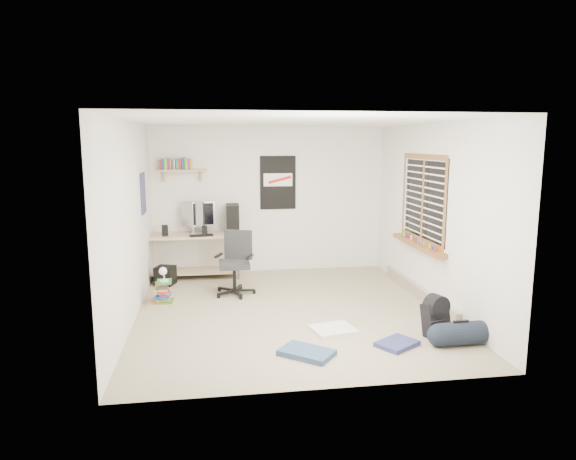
{
  "coord_description": "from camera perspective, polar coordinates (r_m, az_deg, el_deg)",
  "views": [
    {
      "loc": [
        -0.99,
        -6.55,
        2.24
      ],
      "look_at": [
        0.02,
        0.22,
        1.07
      ],
      "focal_mm": 32.0,
      "sensor_mm": 36.0,
      "label": 1
    }
  ],
  "objects": [
    {
      "name": "desk",
      "position": [
        8.76,
        -10.62,
        -2.79
      ],
      "size": [
        1.67,
        0.79,
        0.75
      ],
      "primitive_type": "cube",
      "rotation": [
        0.0,
        0.0,
        -0.05
      ],
      "color": "tan",
      "rests_on": "floor"
    },
    {
      "name": "window",
      "position": [
        7.5,
        14.65,
        3.37
      ],
      "size": [
        0.1,
        1.5,
        1.26
      ],
      "primitive_type": "cube",
      "color": "brown",
      "rests_on": "right_wall"
    },
    {
      "name": "jeans_b",
      "position": [
        5.97,
        12.02,
        -12.26
      ],
      "size": [
        0.54,
        0.51,
        0.05
      ],
      "primitive_type": "cube",
      "rotation": [
        0.0,
        0.0,
        0.57
      ],
      "color": "navy",
      "rests_on": "floor"
    },
    {
      "name": "speaker_right",
      "position": [
        8.37,
        -9.25,
        -0.08
      ],
      "size": [
        0.09,
        0.09,
        0.16
      ],
      "primitive_type": "cube",
      "rotation": [
        0.0,
        0.0,
        -0.05
      ],
      "color": "black",
      "rests_on": "desk"
    },
    {
      "name": "left_wall",
      "position": [
        6.7,
        -17.13,
        0.8
      ],
      "size": [
        0.01,
        4.5,
        2.5
      ],
      "primitive_type": "cube",
      "color": "silver",
      "rests_on": "ground"
    },
    {
      "name": "pc_tower",
      "position": [
        8.65,
        -6.17,
        1.31
      ],
      "size": [
        0.22,
        0.45,
        0.46
      ],
      "primitive_type": "cube",
      "rotation": [
        0.0,
        0.0,
        -0.03
      ],
      "color": "black",
      "rests_on": "desk"
    },
    {
      "name": "jeans_a",
      "position": [
        5.61,
        2.08,
        -13.46
      ],
      "size": [
        0.65,
        0.62,
        0.06
      ],
      "primitive_type": "cube",
      "rotation": [
        0.0,
        0.0,
        -0.68
      ],
      "color": "navy",
      "rests_on": "floor"
    },
    {
      "name": "poster_left_wall",
      "position": [
        7.85,
        -15.8,
        3.96
      ],
      "size": [
        0.02,
        0.42,
        0.6
      ],
      "primitive_type": "cube",
      "color": "navy",
      "rests_on": "left_wall"
    },
    {
      "name": "poster_back_wall",
      "position": [
        8.88,
        -1.12,
        5.28
      ],
      "size": [
        0.62,
        0.03,
        0.92
      ],
      "primitive_type": "cube",
      "color": "black",
      "rests_on": "back_wall"
    },
    {
      "name": "subwoofer",
      "position": [
        8.41,
        -13.48,
        -4.99
      ],
      "size": [
        0.35,
        0.35,
        0.31
      ],
      "primitive_type": "cube",
      "rotation": [
        0.0,
        0.0,
        -0.33
      ],
      "color": "black",
      "rests_on": "floor"
    },
    {
      "name": "baseboard_heater",
      "position": [
        7.76,
        14.25,
        -6.65
      ],
      "size": [
        0.08,
        2.5,
        0.18
      ],
      "primitive_type": "cube",
      "color": "#B7B2A8",
      "rests_on": "floor"
    },
    {
      "name": "keyboard",
      "position": [
        8.39,
        -9.59,
        -0.58
      ],
      "size": [
        0.39,
        0.19,
        0.02
      ],
      "primitive_type": "cube",
      "rotation": [
        0.0,
        0.0,
        0.17
      ],
      "color": "black",
      "rests_on": "desk"
    },
    {
      "name": "right_wall",
      "position": [
        7.27,
        15.9,
        1.54
      ],
      "size": [
        0.01,
        4.5,
        2.5
      ],
      "primitive_type": "cube",
      "color": "silver",
      "rests_on": "ground"
    },
    {
      "name": "duffel_bag",
      "position": [
        6.14,
        18.59,
        -10.79
      ],
      "size": [
        0.28,
        0.28,
        0.52
      ],
      "primitive_type": "cylinder",
      "rotation": [
        0.0,
        0.0,
        0.05
      ],
      "color": "black",
      "rests_on": "floor"
    },
    {
      "name": "tshirt",
      "position": [
        6.29,
        5.03,
        -10.96
      ],
      "size": [
        0.57,
        0.51,
        0.04
      ],
      "primitive_type": "cube",
      "rotation": [
        0.0,
        0.0,
        0.22
      ],
      "color": "silver",
      "rests_on": "floor"
    },
    {
      "name": "wall_shelf",
      "position": [
        8.72,
        -11.61,
        6.52
      ],
      "size": [
        0.8,
        0.22,
        0.24
      ],
      "primitive_type": "cube",
      "color": "tan",
      "rests_on": "back_wall"
    },
    {
      "name": "ceiling",
      "position": [
        6.63,
        0.08,
        12.02
      ],
      "size": [
        4.0,
        4.5,
        0.01
      ],
      "primitive_type": "cube",
      "color": "white",
      "rests_on": "ground"
    },
    {
      "name": "monitor_right",
      "position": [
        8.65,
        -9.34,
        1.06
      ],
      "size": [
        0.38,
        0.15,
        0.41
      ],
      "primitive_type": "cube",
      "rotation": [
        0.0,
        0.0,
        0.15
      ],
      "color": "#99989D",
      "rests_on": "desk"
    },
    {
      "name": "book_stack",
      "position": [
        7.49,
        -13.69,
        -6.76
      ],
      "size": [
        0.52,
        0.46,
        0.31
      ],
      "primitive_type": "cube",
      "rotation": [
        0.0,
        0.0,
        0.22
      ],
      "color": "brown",
      "rests_on": "floor"
    },
    {
      "name": "office_chair",
      "position": [
        7.63,
        -6.0,
        -3.57
      ],
      "size": [
        0.8,
        0.8,
        0.95
      ],
      "primitive_type": "cube",
      "rotation": [
        0.0,
        0.0,
        -0.36
      ],
      "color": "#242427",
      "rests_on": "floor"
    },
    {
      "name": "monitor_left",
      "position": [
        8.65,
        -10.51,
        1.06
      ],
      "size": [
        0.39,
        0.24,
        0.42
      ],
      "primitive_type": "cube",
      "rotation": [
        0.0,
        0.0,
        -0.41
      ],
      "color": "#AFAFB5",
      "rests_on": "desk"
    },
    {
      "name": "backpack",
      "position": [
        6.31,
        16.09,
        -9.53
      ],
      "size": [
        0.34,
        0.31,
        0.38
      ],
      "primitive_type": "cube",
      "rotation": [
        0.0,
        0.0,
        0.3
      ],
      "color": "black",
      "rests_on": "floor"
    },
    {
      "name": "floor",
      "position": [
        7.0,
        0.08,
        -8.98
      ],
      "size": [
        4.0,
        4.5,
        0.01
      ],
      "primitive_type": "cube",
      "color": "gray",
      "rests_on": "ground"
    },
    {
      "name": "back_wall",
      "position": [
        8.92,
        -2.1,
        3.36
      ],
      "size": [
        4.0,
        0.01,
        2.5
      ],
      "primitive_type": "cube",
      "color": "silver",
      "rests_on": "ground"
    },
    {
      "name": "desk_lamp",
      "position": [
        7.4,
        -13.62,
        -5.1
      ],
      "size": [
        0.18,
        0.23,
        0.2
      ],
      "primitive_type": "cube",
      "rotation": [
        0.0,
        0.0,
        0.31
      ],
      "color": "white",
      "rests_on": "book_stack"
    },
    {
      "name": "speaker_left",
      "position": [
        8.51,
        -13.52,
        -0.03
      ],
      "size": [
        0.11,
        0.11,
        0.17
      ],
      "primitive_type": "cube",
      "rotation": [
        0.0,
        0.0,
        0.28
      ],
      "color": "black",
      "rests_on": "desk"
    }
  ]
}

